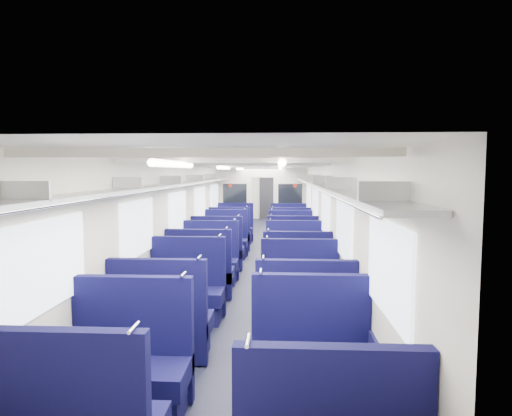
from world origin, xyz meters
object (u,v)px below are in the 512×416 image
(seat_14, at_px, (225,243))
(seat_19, at_px, (289,231))
(seat_15, at_px, (291,244))
(seat_17, at_px, (290,237))
(seat_13, at_px, (292,252))
(seat_8, at_px, (201,276))
(seat_2, at_px, (129,370))
(seat_7, at_px, (300,298))
(seat_5, at_px, (305,328))
(end_door, at_px, (268,197))
(bulkhead, at_px, (262,202))
(seat_10, at_px, (210,263))
(seat_16, at_px, (230,237))
(seat_9, at_px, (297,279))
(seat_12, at_px, (218,252))
(seat_3, at_px, (311,366))
(seat_6, at_px, (187,294))
(seat_4, at_px, (162,327))
(seat_18, at_px, (235,230))
(seat_11, at_px, (294,263))

(seat_14, distance_m, seat_19, 2.82)
(seat_14, height_order, seat_15, same)
(seat_14, height_order, seat_17, same)
(seat_13, bearing_deg, seat_8, -125.96)
(seat_2, bearing_deg, seat_7, 54.31)
(seat_5, height_order, seat_14, same)
(end_door, relative_size, seat_13, 1.60)
(seat_5, distance_m, seat_8, 2.95)
(bulkhead, distance_m, seat_10, 5.49)
(seat_16, bearing_deg, seat_15, -34.88)
(seat_9, relative_size, seat_13, 1.00)
(seat_7, relative_size, seat_14, 1.00)
(seat_7, distance_m, seat_16, 6.00)
(seat_9, bearing_deg, seat_15, 90.00)
(seat_2, relative_size, seat_12, 1.00)
(seat_3, distance_m, seat_13, 5.69)
(seat_6, height_order, seat_16, same)
(seat_4, distance_m, seat_19, 8.39)
(seat_3, relative_size, seat_12, 1.00)
(seat_17, bearing_deg, seat_8, -110.26)
(seat_17, bearing_deg, seat_12, -125.10)
(seat_4, bearing_deg, seat_19, 78.59)
(seat_18, distance_m, seat_19, 1.66)
(seat_12, bearing_deg, seat_17, 54.90)
(seat_11, height_order, seat_15, same)
(seat_7, relative_size, seat_9, 1.00)
(end_door, distance_m, seat_4, 15.06)
(seat_3, distance_m, seat_15, 6.75)
(seat_10, bearing_deg, end_door, 85.90)
(seat_15, bearing_deg, seat_12, -143.81)
(seat_2, distance_m, seat_14, 7.05)
(seat_14, bearing_deg, seat_17, 31.51)
(bulkhead, distance_m, seat_5, 8.86)
(seat_14, bearing_deg, bulkhead, 73.87)
(seat_11, bearing_deg, seat_6, -126.89)
(seat_4, bearing_deg, seat_14, 90.00)
(seat_12, distance_m, seat_16, 2.37)
(bulkhead, xyz_separation_m, seat_14, (-0.83, -2.87, -0.85))
(seat_6, relative_size, seat_8, 1.00)
(seat_2, relative_size, seat_8, 1.00)
(bulkhead, xyz_separation_m, seat_11, (0.83, -5.27, -0.85))
(seat_14, bearing_deg, end_door, 84.77)
(seat_11, height_order, seat_19, same)
(bulkhead, relative_size, seat_8, 2.24)
(seat_10, relative_size, seat_16, 1.00)
(seat_17, xyz_separation_m, seat_18, (-1.66, 1.30, 0.00))
(seat_5, xyz_separation_m, seat_8, (-1.66, 2.43, 0.00))
(seat_4, distance_m, seat_18, 8.26)
(seat_12, bearing_deg, seat_15, 36.19)
(seat_15, height_order, seat_17, same)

